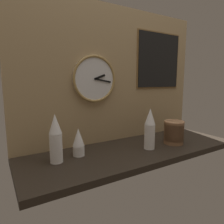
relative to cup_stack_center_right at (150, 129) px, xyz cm
name	(u,v)px	position (x,y,z in cm)	size (l,w,h in cm)	color
ground_plane	(135,151)	(-8.41, 6.28, -16.63)	(160.00, 56.00, 4.00)	black
wall_tiled_back	(115,75)	(-8.41, 32.78, 37.87)	(160.00, 3.00, 105.00)	tan
cup_stack_center_right	(150,129)	(0.00, 0.00, 0.00)	(7.67, 7.67, 29.27)	white
cup_stack_far_left	(56,138)	(-64.01, 10.36, 0.00)	(7.67, 7.67, 29.27)	white
cup_stack_left	(78,142)	(-48.52, 13.68, -5.55)	(7.67, 7.67, 18.17)	white
bowl_stack_right	(174,132)	(24.30, -0.57, -5.23)	(15.43, 15.43, 17.95)	#996B47
wall_clock	(95,79)	(-28.27, 29.75, 34.99)	(34.66, 2.70, 34.66)	white
menu_board	(159,61)	(36.04, 30.63, 51.49)	(48.78, 1.32, 49.08)	olive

